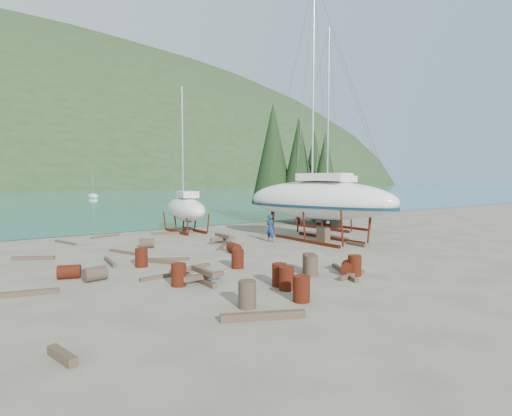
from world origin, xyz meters
TOP-DOWN VIEW (x-y plane):
  - ground at (0.00, 0.00)m, footprint 600.00×600.00m
  - far_house_right at (30.00, 190.00)m, footprint 6.60×5.60m
  - cypress_near_right at (12.50, 12.00)m, footprint 3.60×3.60m
  - cypress_mid_right at (14.00, 10.00)m, footprint 3.06×3.06m
  - cypress_back_left at (11.00, 14.00)m, footprint 4.14×4.14m
  - cypress_far_right at (15.50, 13.00)m, footprint 3.24×3.24m
  - moored_boat_mid at (10.00, 80.00)m, footprint 2.00×5.00m
  - large_sailboat_near at (6.33, 3.03)m, footprint 6.03×11.53m
  - large_sailboat_far at (12.14, 7.33)m, footprint 4.71×10.97m
  - small_sailboat_shore at (0.98, 12.31)m, footprint 3.26×7.37m
  - worker at (3.48, 4.56)m, footprint 0.58×0.75m
  - drum_0 at (-6.24, -2.23)m, footprint 0.58×0.58m
  - drum_2 at (-9.48, 1.49)m, footprint 1.02×0.84m
  - drum_3 at (-3.19, -5.09)m, footprint 0.58×0.58m
  - drum_5 at (-0.92, -4.02)m, footprint 0.58×0.58m
  - drum_6 at (-0.76, 2.42)m, footprint 0.68×0.94m
  - drum_7 at (0.64, -5.06)m, footprint 0.58×0.58m
  - drum_8 at (-6.23, 1.97)m, footprint 0.58×0.58m
  - drum_9 at (-4.14, 6.98)m, footprint 1.03×0.86m
  - drum_10 at (-3.05, -4.49)m, footprint 0.58×0.58m
  - drum_12 at (0.59, -4.72)m, footprint 1.04×1.01m
  - drum_13 at (-3.70, -6.49)m, footprint 0.58×0.58m
  - drum_14 at (-2.66, -0.90)m, footprint 0.58×0.58m
  - drum_15 at (-8.69, 0.48)m, footprint 0.96×0.71m
  - drum_16 at (-5.56, -5.97)m, footprint 0.58×0.58m
  - drum_17 at (-0.62, -3.57)m, footprint 0.58×0.58m
  - timber_0 at (-7.85, 11.66)m, footprint 0.92×2.49m
  - timber_1 at (6.84, 0.14)m, footprint 0.32×1.61m
  - timber_2 at (-10.22, 6.86)m, footprint 1.93×1.19m
  - timber_3 at (-5.75, -0.58)m, footprint 3.05×0.51m
  - timber_4 at (-5.22, 2.25)m, footprint 1.34×1.89m
  - timber_5 at (0.49, -4.60)m, footprint 1.68×2.80m
  - timber_6 at (-0.87, 11.92)m, footprint 2.02×0.80m
  - timber_7 at (0.32, -5.19)m, footprint 1.87×0.49m
  - timber_9 at (-4.94, 13.14)m, footprint 2.14×0.75m
  - timber_10 at (-0.22, 4.57)m, footprint 1.70×1.92m
  - timber_11 at (-4.64, 2.60)m, footprint 1.96×1.25m
  - timber_12 at (-4.60, 0.09)m, footprint 2.11×0.46m
  - timber_13 at (-11.12, -6.63)m, footprint 0.48×1.18m
  - timber_14 at (-11.43, -0.24)m, footprint 2.51×0.83m
  - timber_15 at (-5.76, 5.71)m, footprint 1.14×2.78m
  - timber_16 at (-5.80, -7.16)m, footprint 2.40×1.30m
  - timber_17 at (-7.25, 3.59)m, footprint 0.37×2.33m
  - timber_pile_fore at (-5.30, -2.50)m, footprint 1.80×1.80m
  - timber_pile_aft at (0.50, 5.77)m, footprint 1.80×1.80m

SIDE VIEW (x-z plane):
  - ground at x=0.00m, z-range 0.00..0.00m
  - timber_0 at x=-7.85m, z-range 0.00..0.14m
  - timber_15 at x=-5.76m, z-range 0.00..0.15m
  - timber_3 at x=-5.75m, z-range 0.00..0.15m
  - timber_9 at x=-4.94m, z-range 0.00..0.15m
  - timber_11 at x=-4.64m, z-range 0.00..0.15m
  - timber_5 at x=0.49m, z-range 0.00..0.16m
  - timber_17 at x=-7.25m, z-range 0.00..0.16m
  - timber_10 at x=-0.22m, z-range 0.00..0.16m
  - timber_12 at x=-4.60m, z-range 0.00..0.17m
  - timber_4 at x=-5.22m, z-range 0.00..0.17m
  - timber_7 at x=0.32m, z-range 0.00..0.17m
  - timber_14 at x=-11.43m, z-range 0.00..0.18m
  - timber_2 at x=-10.22m, z-range 0.00..0.19m
  - timber_6 at x=-0.87m, z-range 0.00..0.19m
  - timber_1 at x=6.84m, z-range 0.00..0.19m
  - timber_13 at x=-11.12m, z-range 0.00..0.22m
  - timber_16 at x=-5.80m, z-range 0.00..0.23m
  - drum_2 at x=-9.48m, z-range 0.00..0.58m
  - drum_6 at x=-0.76m, z-range 0.00..0.58m
  - drum_9 at x=-4.14m, z-range 0.00..0.58m
  - drum_12 at x=0.59m, z-range 0.00..0.58m
  - drum_15 at x=-8.69m, z-range 0.00..0.58m
  - timber_pile_fore at x=-5.30m, z-range 0.00..0.60m
  - timber_pile_aft at x=0.50m, z-range 0.00..0.60m
  - moored_boat_mid at x=10.00m, z-range -2.64..3.41m
  - drum_0 at x=-6.24m, z-range 0.00..0.88m
  - drum_3 at x=-3.19m, z-range 0.00..0.88m
  - drum_5 at x=-0.92m, z-range 0.00..0.88m
  - drum_7 at x=0.64m, z-range 0.00..0.88m
  - drum_8 at x=-6.23m, z-range 0.00..0.88m
  - drum_10 at x=-3.05m, z-range 0.00..0.88m
  - drum_13 at x=-3.70m, z-range 0.00..0.88m
  - drum_14 at x=-2.66m, z-range 0.00..0.88m
  - drum_16 at x=-5.56m, z-range 0.00..0.88m
  - drum_17 at x=-0.62m, z-range 0.00..0.88m
  - worker at x=3.48m, z-range 0.00..1.82m
  - small_sailboat_shore at x=0.98m, z-range -3.82..7.58m
  - large_sailboat_far at x=12.14m, z-range -5.65..11.14m
  - large_sailboat_near at x=6.33m, z-range -5.91..11.53m
  - far_house_right at x=30.00m, z-range 0.12..5.72m
  - cypress_mid_right at x=14.00m, z-range 0.67..9.17m
  - cypress_far_right at x=15.50m, z-range 0.71..9.71m
  - cypress_near_right at x=12.50m, z-range 0.79..10.79m
  - cypress_back_left at x=11.00m, z-range 0.91..12.41m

